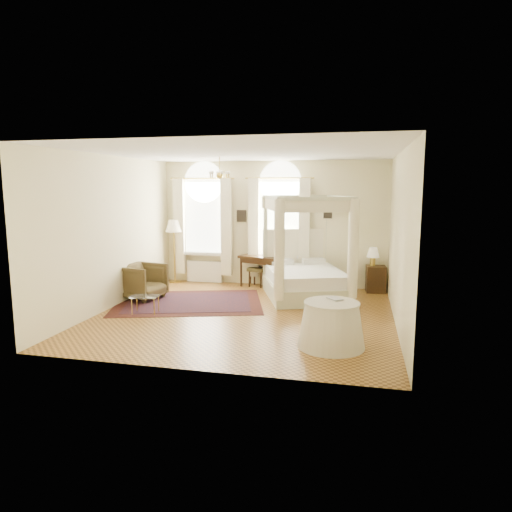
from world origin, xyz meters
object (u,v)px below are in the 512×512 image
(armchair, at_px, (142,281))
(canopy_bed, at_px, (305,274))
(coffee_table, at_px, (145,298))
(stool, at_px, (258,271))
(side_table, at_px, (331,325))
(floor_lamp, at_px, (174,229))
(nightstand, at_px, (376,279))
(writing_desk, at_px, (261,260))

(armchair, bearing_deg, canopy_bed, -61.73)
(armchair, height_order, coffee_table, armchair)
(stool, relative_size, armchair, 0.56)
(armchair, xyz_separation_m, side_table, (4.56, -2.31, -0.04))
(stool, xyz_separation_m, coffee_table, (-1.71, -3.10, -0.09))
(canopy_bed, bearing_deg, floor_lamp, 166.45)
(canopy_bed, xyz_separation_m, nightstand, (1.67, 0.90, -0.22))
(armchair, bearing_deg, coffee_table, -138.24)
(writing_desk, bearing_deg, stool, 148.34)
(canopy_bed, relative_size, coffee_table, 4.53)
(nightstand, height_order, coffee_table, nightstand)
(coffee_table, xyz_separation_m, floor_lamp, (-0.64, 3.10, 1.14))
(floor_lamp, xyz_separation_m, side_table, (4.56, -4.25, -1.11))
(nightstand, xyz_separation_m, coffee_table, (-4.76, -3.10, 0.00))
(armchair, bearing_deg, writing_desk, -40.02)
(canopy_bed, distance_m, armchair, 3.87)
(nightstand, bearing_deg, floor_lamp, 180.00)
(armchair, bearing_deg, nightstand, -57.57)
(canopy_bed, distance_m, floor_lamp, 3.95)
(stool, bearing_deg, side_table, -62.56)
(stool, bearing_deg, canopy_bed, -33.20)
(canopy_bed, bearing_deg, writing_desk, 146.68)
(writing_desk, relative_size, armchair, 1.35)
(armchair, distance_m, floor_lamp, 2.21)
(floor_lamp, bearing_deg, stool, 0.00)
(armchair, distance_m, coffee_table, 1.33)
(writing_desk, bearing_deg, coffee_table, -120.96)
(writing_desk, bearing_deg, armchair, -142.70)
(nightstand, xyz_separation_m, stool, (-3.04, 0.00, 0.09))
(canopy_bed, relative_size, nightstand, 4.02)
(canopy_bed, xyz_separation_m, side_table, (0.83, -3.35, -0.18))
(writing_desk, bearing_deg, canopy_bed, -33.32)
(nightstand, distance_m, coffee_table, 5.68)
(nightstand, xyz_separation_m, writing_desk, (-2.94, -0.06, 0.38))
(writing_desk, xyz_separation_m, floor_lamp, (-2.46, 0.06, 0.77))
(floor_lamp, distance_m, side_table, 6.33)
(writing_desk, height_order, coffee_table, writing_desk)
(nightstand, bearing_deg, writing_desk, -178.74)
(side_table, bearing_deg, armchair, 153.16)
(canopy_bed, relative_size, floor_lamp, 1.55)
(stool, relative_size, side_table, 0.46)
(nightstand, xyz_separation_m, side_table, (-0.84, -4.25, 0.04))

